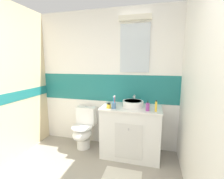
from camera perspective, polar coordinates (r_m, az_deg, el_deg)
wall_back_tiled at (r=2.98m, az=-1.75°, el=3.78°), size 3.20×0.20×2.50m
wall_right_plain at (r=1.70m, az=31.49°, el=-2.26°), size 0.10×3.48×2.50m
vanity_cabinet at (r=2.78m, az=6.85°, el=-14.59°), size 0.97×0.58×0.85m
sink_basin at (r=2.63m, az=7.55°, el=-5.00°), size 0.34×0.39×0.17m
toilet at (r=3.07m, az=-10.13°, el=-13.81°), size 0.37×0.50×0.75m
toothbrush_cup at (r=2.50m, az=0.64°, el=-5.66°), size 0.07×0.07×0.21m
soap_dispenser at (r=2.44m, az=12.71°, el=-6.11°), size 0.06×0.06×0.16m
toothpaste_tube_upright at (r=2.43m, az=15.56°, el=-5.81°), size 0.03×0.03×0.17m
hair_gel_jar at (r=2.53m, az=-1.15°, el=-5.86°), size 0.07×0.07×0.08m
bath_mat at (r=2.47m, az=3.40°, el=-29.44°), size 0.53×0.43×0.01m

